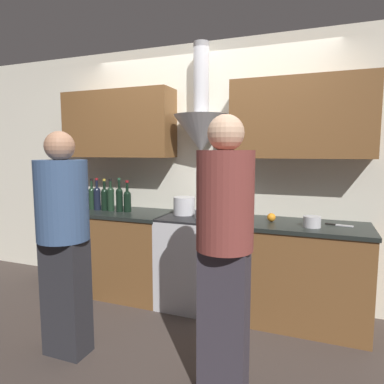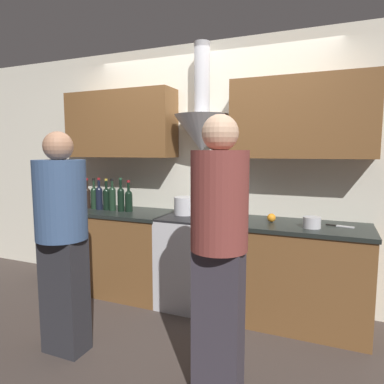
% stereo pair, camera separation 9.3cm
% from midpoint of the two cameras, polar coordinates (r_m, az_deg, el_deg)
% --- Properties ---
extents(ground_plane, '(12.00, 12.00, 0.00)m').
position_cam_midpoint_polar(ground_plane, '(3.30, -0.95, -20.47)').
color(ground_plane, '#423833').
extents(wall_back, '(8.40, 0.54, 2.60)m').
position_cam_midpoint_polar(wall_back, '(3.52, 3.01, 6.05)').
color(wall_back, silver).
rests_on(wall_back, ground_plane).
extents(counter_left, '(1.28, 0.62, 0.88)m').
position_cam_midpoint_polar(counter_left, '(3.86, -11.94, -9.44)').
color(counter_left, brown).
rests_on(counter_left, ground_plane).
extents(counter_right, '(1.25, 0.62, 0.88)m').
position_cam_midpoint_polar(counter_right, '(3.23, 17.44, -12.83)').
color(counter_right, brown).
rests_on(counter_right, ground_plane).
extents(stove_range, '(0.64, 0.60, 0.88)m').
position_cam_midpoint_polar(stove_range, '(3.43, 1.46, -11.30)').
color(stove_range, silver).
rests_on(stove_range, ground_plane).
extents(wine_bottle_0, '(0.07, 0.07, 0.35)m').
position_cam_midpoint_polar(wine_bottle_0, '(4.07, -18.67, -0.47)').
color(wine_bottle_0, black).
rests_on(wine_bottle_0, counter_left).
extents(wine_bottle_1, '(0.07, 0.07, 0.33)m').
position_cam_midpoint_polar(wine_bottle_1, '(4.01, -17.56, -0.68)').
color(wine_bottle_1, black).
rests_on(wine_bottle_1, counter_left).
extents(wine_bottle_2, '(0.07, 0.07, 0.33)m').
position_cam_midpoint_polar(wine_bottle_2, '(3.95, -16.41, -0.75)').
color(wine_bottle_2, black).
rests_on(wine_bottle_2, counter_left).
extents(wine_bottle_3, '(0.07, 0.07, 0.33)m').
position_cam_midpoint_polar(wine_bottle_3, '(3.89, -15.35, -0.74)').
color(wine_bottle_3, black).
rests_on(wine_bottle_3, counter_left).
extents(wine_bottle_4, '(0.07, 0.07, 0.34)m').
position_cam_midpoint_polar(wine_bottle_4, '(3.82, -14.54, -0.75)').
color(wine_bottle_4, black).
rests_on(wine_bottle_4, counter_left).
extents(wine_bottle_5, '(0.08, 0.08, 0.34)m').
position_cam_midpoint_polar(wine_bottle_5, '(3.78, -13.38, -0.89)').
color(wine_bottle_5, black).
rests_on(wine_bottle_5, counter_left).
extents(wine_bottle_6, '(0.07, 0.07, 0.34)m').
position_cam_midpoint_polar(wine_bottle_6, '(3.72, -12.43, -0.86)').
color(wine_bottle_6, black).
rests_on(wine_bottle_6, counter_left).
extents(wine_bottle_7, '(0.07, 0.07, 0.35)m').
position_cam_midpoint_polar(wine_bottle_7, '(3.66, -11.05, -0.98)').
color(wine_bottle_7, black).
rests_on(wine_bottle_7, counter_left).
extents(wine_bottle_8, '(0.08, 0.08, 0.33)m').
position_cam_midpoint_polar(wine_bottle_8, '(3.63, -9.78, -1.24)').
color(wine_bottle_8, black).
rests_on(wine_bottle_8, counter_left).
extents(stock_pot, '(0.22, 0.22, 0.18)m').
position_cam_midpoint_polar(stock_pot, '(3.41, -0.42, -2.30)').
color(stock_pot, silver).
rests_on(stock_pot, stove_range).
extents(mixing_bowl, '(0.27, 0.27, 0.09)m').
position_cam_midpoint_polar(mixing_bowl, '(3.24, 3.67, -3.61)').
color(mixing_bowl, silver).
rests_on(mixing_bowl, stove_range).
extents(orange_fruit, '(0.08, 0.08, 0.08)m').
position_cam_midpoint_polar(orange_fruit, '(3.15, 13.92, -4.18)').
color(orange_fruit, orange).
rests_on(orange_fruit, counter_right).
extents(saucepan, '(0.14, 0.14, 0.09)m').
position_cam_midpoint_polar(saucepan, '(3.01, 20.20, -4.78)').
color(saucepan, silver).
rests_on(saucepan, counter_right).
extents(chefs_knife, '(0.23, 0.07, 0.01)m').
position_cam_midpoint_polar(chefs_knife, '(3.16, 24.24, -5.20)').
color(chefs_knife, silver).
rests_on(chefs_knife, counter_right).
extents(person_foreground_left, '(0.37, 0.37, 1.65)m').
position_cam_midpoint_polar(person_foreground_left, '(2.69, -19.91, -6.63)').
color(person_foreground_left, '#28282D').
rests_on(person_foreground_left, ground_plane).
extents(person_foreground_right, '(0.35, 0.35, 1.73)m').
position_cam_midpoint_polar(person_foreground_right, '(2.10, 5.81, -8.59)').
color(person_foreground_right, '#38333D').
rests_on(person_foreground_right, ground_plane).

